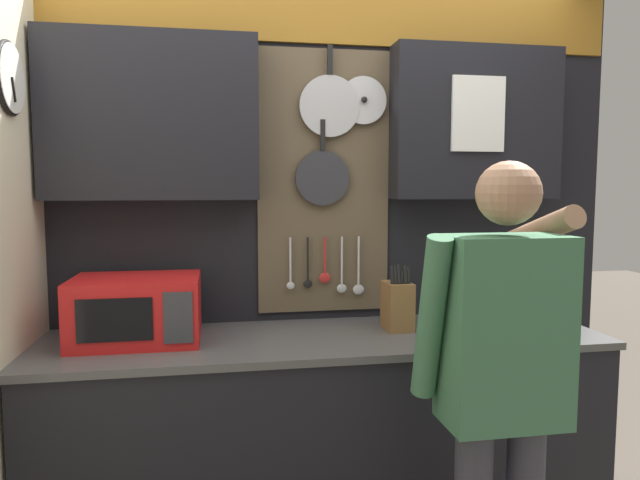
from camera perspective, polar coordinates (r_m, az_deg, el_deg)
The scene contains 6 objects.
base_cabinet_counter at distance 2.57m, azimuth 0.52°, elevation -19.63°, with size 2.33×0.64×0.93m.
back_wall_unit at distance 2.62m, azimuth -0.70°, elevation 4.44°, with size 2.90×0.22×2.47m.
microwave at distance 2.41m, azimuth -17.85°, elevation -6.62°, with size 0.49×0.36×0.26m.
knife_block at distance 2.51m, azimuth 7.75°, elevation -6.45°, with size 0.11×0.15×0.29m.
utensil_crock at distance 2.75m, azimuth 19.58°, elevation -6.21°, with size 0.13×0.13×0.35m.
person at distance 1.94m, azimuth 17.67°, elevation -12.29°, with size 0.54×0.63×1.63m.
Camera 1 is at (-0.43, -2.29, 1.55)m, focal length 32.00 mm.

